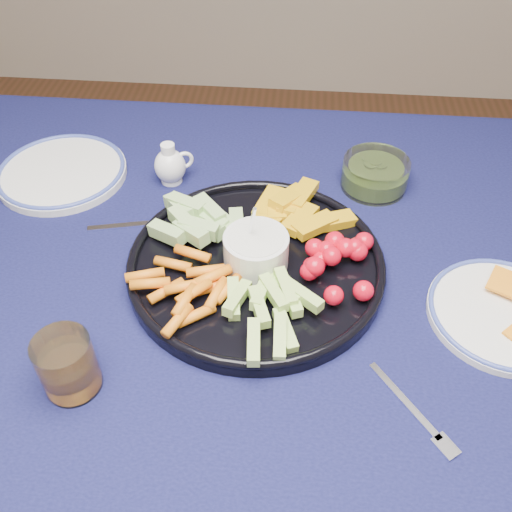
# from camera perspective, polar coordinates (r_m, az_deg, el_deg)

# --- Properties ---
(dining_table) EXTENTS (1.67, 1.07, 0.75)m
(dining_table) POSITION_cam_1_polar(r_m,az_deg,el_deg) (0.91, -6.66, -7.27)
(dining_table) COLOR #512A1B
(dining_table) RESTS_ON ground
(crudite_platter) EXTENTS (0.39, 0.39, 0.12)m
(crudite_platter) POSITION_cam_1_polar(r_m,az_deg,el_deg) (0.85, -0.16, -0.36)
(crudite_platter) COLOR black
(crudite_platter) RESTS_ON dining_table
(creamer_pitcher) EXTENTS (0.07, 0.06, 0.08)m
(creamer_pitcher) POSITION_cam_1_polar(r_m,az_deg,el_deg) (1.02, -8.54, 8.94)
(creamer_pitcher) COLOR white
(creamer_pitcher) RESTS_ON dining_table
(pickle_bowl) EXTENTS (0.12, 0.12, 0.05)m
(pickle_bowl) POSITION_cam_1_polar(r_m,az_deg,el_deg) (1.03, 11.79, 7.93)
(pickle_bowl) COLOR white
(pickle_bowl) RESTS_ON dining_table
(cheese_plate) EXTENTS (0.21, 0.21, 0.02)m
(cheese_plate) POSITION_cam_1_polar(r_m,az_deg,el_deg) (0.87, 23.51, -5.16)
(cheese_plate) COLOR silver
(cheese_plate) RESTS_ON dining_table
(juice_tumbler) EXTENTS (0.07, 0.07, 0.08)m
(juice_tumbler) POSITION_cam_1_polar(r_m,az_deg,el_deg) (0.75, -18.26, -10.54)
(juice_tumbler) COLOR white
(juice_tumbler) RESTS_ON dining_table
(fork_left) EXTENTS (0.17, 0.06, 0.00)m
(fork_left) POSITION_cam_1_polar(r_m,az_deg,el_deg) (0.96, -10.45, 3.21)
(fork_left) COLOR white
(fork_left) RESTS_ON dining_table
(fork_right) EXTENTS (0.10, 0.13, 0.00)m
(fork_right) POSITION_cam_1_polar(r_m,az_deg,el_deg) (0.74, 15.91, -15.14)
(fork_right) COLOR white
(fork_right) RESTS_ON dining_table
(side_plate_extra) EXTENTS (0.23, 0.23, 0.02)m
(side_plate_extra) POSITION_cam_1_polar(r_m,az_deg,el_deg) (1.10, -18.84, 7.97)
(side_plate_extra) COLOR silver
(side_plate_extra) RESTS_ON dining_table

